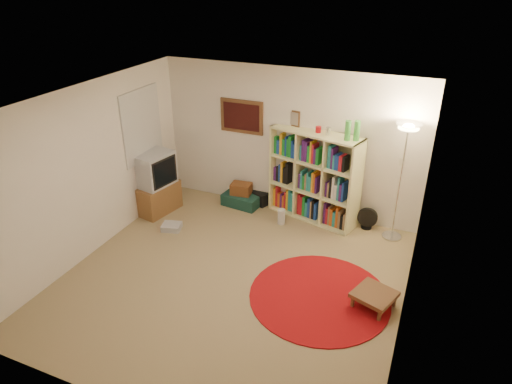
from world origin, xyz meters
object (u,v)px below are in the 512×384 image
(tv_stand, at_px, (155,184))
(suitcase, at_px, (242,199))
(floor_fan, at_px, (367,218))
(bookshelf, at_px, (313,177))
(side_table, at_px, (374,295))
(floor_lamp, at_px, (406,145))

(tv_stand, bearing_deg, suitcase, 41.76)
(floor_fan, xyz_separation_m, suitcase, (-2.24, -0.04, -0.08))
(bookshelf, height_order, floor_fan, bookshelf)
(bookshelf, relative_size, suitcase, 2.64)
(floor_fan, bearing_deg, side_table, -82.07)
(bookshelf, bearing_deg, floor_lamp, 8.98)
(bookshelf, height_order, side_table, bookshelf)
(floor_lamp, relative_size, side_table, 3.12)
(tv_stand, bearing_deg, floor_lamp, 21.05)
(suitcase, bearing_deg, floor_fan, 7.78)
(floor_fan, height_order, side_table, floor_fan)
(bookshelf, relative_size, floor_fan, 4.94)
(floor_lamp, height_order, floor_fan, floor_lamp)
(suitcase, height_order, side_table, side_table)
(bookshelf, xyz_separation_m, tv_stand, (-2.57, -0.85, -0.22))
(floor_fan, relative_size, side_table, 0.62)
(floor_lamp, relative_size, suitcase, 2.71)
(suitcase, relative_size, side_table, 1.15)
(floor_fan, xyz_separation_m, tv_stand, (-3.54, -0.81, 0.34))
(bookshelf, bearing_deg, side_table, -38.95)
(tv_stand, xyz_separation_m, side_table, (3.98, -1.09, -0.34))
(tv_stand, bearing_deg, side_table, -4.28)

